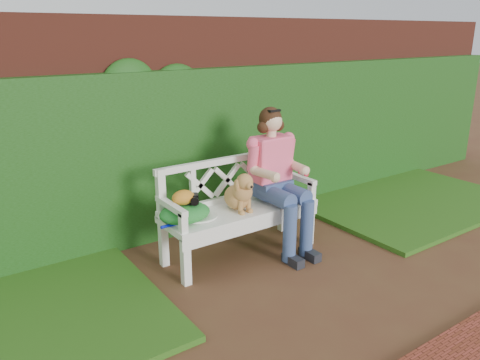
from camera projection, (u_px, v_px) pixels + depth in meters
ground at (313, 288)px, 3.92m from camera, size 60.00×60.00×0.00m
brick_wall at (196, 124)px, 5.07m from camera, size 10.00×0.30×2.20m
ivy_hedge at (207, 150)px, 4.97m from camera, size 10.00×0.18×1.70m
grass_right at (403, 199)px, 5.92m from camera, size 2.60×2.00×0.05m
garden_bench at (240, 231)px, 4.45m from camera, size 1.63×0.75×0.48m
seated_woman at (273, 181)px, 4.51m from camera, size 0.77×0.90×1.35m
dog at (239, 191)px, 4.27m from camera, size 0.26×0.34×0.37m
tennis_racket at (199, 218)px, 4.09m from camera, size 0.57×0.25×0.03m
green_bag at (185, 212)px, 4.05m from camera, size 0.51×0.42×0.16m
camera_item at (191, 199)px, 4.03m from camera, size 0.15×0.13×0.08m
baseball_glove at (183, 197)px, 3.99m from camera, size 0.23×0.18×0.13m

